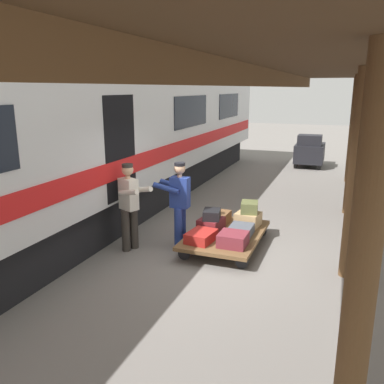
{
  "coord_description": "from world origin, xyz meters",
  "views": [
    {
      "loc": [
        -1.96,
        6.8,
        3.08
      ],
      "look_at": [
        0.7,
        -0.2,
        1.15
      ],
      "focal_mm": 37.86,
      "sensor_mm": 36.0,
      "label": 1
    }
  ],
  "objects_px": {
    "suitcase_slate_roller": "(241,230)",
    "suitcase_red_plastic": "(201,236)",
    "porter_by_door": "(130,204)",
    "train_car": "(57,139)",
    "suitcase_black_hardshell": "(212,214)",
    "suitcase_burgundy_valise": "(233,239)",
    "suitcase_olive_duffel": "(249,207)",
    "suitcase_brown_leather": "(220,217)",
    "porter_in_overalls": "(179,202)",
    "luggage_cart": "(226,235)",
    "baggage_tug": "(310,151)",
    "suitcase_tan_vintage": "(248,219)",
    "suitcase_maroon_trunk": "(211,225)"
  },
  "relations": [
    {
      "from": "suitcase_slate_roller",
      "to": "suitcase_red_plastic",
      "type": "bearing_deg",
      "value": 43.97
    },
    {
      "from": "suitcase_slate_roller",
      "to": "porter_by_door",
      "type": "bearing_deg",
      "value": 21.15
    },
    {
      "from": "train_car",
      "to": "suitcase_black_hardshell",
      "type": "relative_size",
      "value": 52.86
    },
    {
      "from": "suitcase_burgundy_valise",
      "to": "suitcase_slate_roller",
      "type": "bearing_deg",
      "value": -90.0
    },
    {
      "from": "suitcase_burgundy_valise",
      "to": "suitcase_olive_duffel",
      "type": "height_order",
      "value": "suitcase_olive_duffel"
    },
    {
      "from": "suitcase_red_plastic",
      "to": "porter_by_door",
      "type": "xyz_separation_m",
      "value": [
        1.39,
        0.18,
        0.53
      ]
    },
    {
      "from": "suitcase_brown_leather",
      "to": "suitcase_olive_duffel",
      "type": "bearing_deg",
      "value": -176.85
    },
    {
      "from": "suitcase_red_plastic",
      "to": "porter_in_overalls",
      "type": "height_order",
      "value": "porter_in_overalls"
    },
    {
      "from": "porter_by_door",
      "to": "train_car",
      "type": "bearing_deg",
      "value": -8.81
    },
    {
      "from": "suitcase_brown_leather",
      "to": "luggage_cart",
      "type": "bearing_deg",
      "value": 117.4
    },
    {
      "from": "porter_in_overalls",
      "to": "porter_by_door",
      "type": "bearing_deg",
      "value": 30.34
    },
    {
      "from": "suitcase_brown_leather",
      "to": "baggage_tug",
      "type": "relative_size",
      "value": 0.27
    },
    {
      "from": "suitcase_tan_vintage",
      "to": "baggage_tug",
      "type": "height_order",
      "value": "baggage_tug"
    },
    {
      "from": "suitcase_burgundy_valise",
      "to": "suitcase_black_hardshell",
      "type": "bearing_deg",
      "value": -43.71
    },
    {
      "from": "suitcase_tan_vintage",
      "to": "porter_in_overalls",
      "type": "bearing_deg",
      "value": 36.84
    },
    {
      "from": "train_car",
      "to": "suitcase_brown_leather",
      "type": "relative_size",
      "value": 47.56
    },
    {
      "from": "porter_by_door",
      "to": "suitcase_red_plastic",
      "type": "bearing_deg",
      "value": -172.45
    },
    {
      "from": "suitcase_tan_vintage",
      "to": "suitcase_black_hardshell",
      "type": "distance_m",
      "value": 0.88
    },
    {
      "from": "luggage_cart",
      "to": "suitcase_black_hardshell",
      "type": "xyz_separation_m",
      "value": [
        0.29,
        0.02,
        0.4
      ]
    },
    {
      "from": "porter_by_door",
      "to": "baggage_tug",
      "type": "height_order",
      "value": "porter_by_door"
    },
    {
      "from": "suitcase_black_hardshell",
      "to": "suitcase_olive_duffel",
      "type": "bearing_deg",
      "value": -133.04
    },
    {
      "from": "suitcase_slate_roller",
      "to": "suitcase_black_hardshell",
      "type": "bearing_deg",
      "value": 2.36
    },
    {
      "from": "suitcase_tan_vintage",
      "to": "suitcase_maroon_trunk",
      "type": "relative_size",
      "value": 0.93
    },
    {
      "from": "suitcase_tan_vintage",
      "to": "suitcase_red_plastic",
      "type": "height_order",
      "value": "suitcase_tan_vintage"
    },
    {
      "from": "suitcase_burgundy_valise",
      "to": "suitcase_olive_duffel",
      "type": "relative_size",
      "value": 1.18
    },
    {
      "from": "suitcase_brown_leather",
      "to": "suitcase_slate_roller",
      "type": "bearing_deg",
      "value": 136.03
    },
    {
      "from": "suitcase_brown_leather",
      "to": "suitcase_red_plastic",
      "type": "distance_m",
      "value": 1.18
    },
    {
      "from": "suitcase_burgundy_valise",
      "to": "suitcase_brown_leather",
      "type": "distance_m",
      "value": 1.33
    },
    {
      "from": "suitcase_maroon_trunk",
      "to": "porter_by_door",
      "type": "relative_size",
      "value": 0.3
    },
    {
      "from": "suitcase_burgundy_valise",
      "to": "baggage_tug",
      "type": "xyz_separation_m",
      "value": [
        -0.45,
        -10.0,
        0.21
      ]
    },
    {
      "from": "suitcase_red_plastic",
      "to": "porter_by_door",
      "type": "height_order",
      "value": "porter_by_door"
    },
    {
      "from": "suitcase_olive_duffel",
      "to": "porter_in_overalls",
      "type": "relative_size",
      "value": 0.25
    },
    {
      "from": "suitcase_tan_vintage",
      "to": "suitcase_maroon_trunk",
      "type": "height_order",
      "value": "suitcase_tan_vintage"
    },
    {
      "from": "suitcase_burgundy_valise",
      "to": "suitcase_red_plastic",
      "type": "height_order",
      "value": "suitcase_burgundy_valise"
    },
    {
      "from": "suitcase_slate_roller",
      "to": "porter_in_overalls",
      "type": "xyz_separation_m",
      "value": [
        1.18,
        0.29,
        0.54
      ]
    },
    {
      "from": "luggage_cart",
      "to": "suitcase_tan_vintage",
      "type": "distance_m",
      "value": 0.69
    },
    {
      "from": "train_car",
      "to": "suitcase_maroon_trunk",
      "type": "bearing_deg",
      "value": -171.19
    },
    {
      "from": "suitcase_tan_vintage",
      "to": "suitcase_maroon_trunk",
      "type": "xyz_separation_m",
      "value": [
        0.61,
        0.59,
        -0.01
      ]
    },
    {
      "from": "luggage_cart",
      "to": "baggage_tug",
      "type": "distance_m",
      "value": 9.44
    },
    {
      "from": "suitcase_tan_vintage",
      "to": "suitcase_black_hardshell",
      "type": "height_order",
      "value": "suitcase_black_hardshell"
    },
    {
      "from": "suitcase_black_hardshell",
      "to": "porter_by_door",
      "type": "bearing_deg",
      "value": 28.01
    },
    {
      "from": "suitcase_maroon_trunk",
      "to": "suitcase_slate_roller",
      "type": "height_order",
      "value": "suitcase_maroon_trunk"
    },
    {
      "from": "suitcase_slate_roller",
      "to": "suitcase_burgundy_valise",
      "type": "bearing_deg",
      "value": 90.0
    },
    {
      "from": "suitcase_slate_roller",
      "to": "suitcase_olive_duffel",
      "type": "xyz_separation_m",
      "value": [
        -0.01,
        -0.63,
        0.3
      ]
    },
    {
      "from": "train_car",
      "to": "porter_in_overalls",
      "type": "bearing_deg",
      "value": -175.6
    },
    {
      "from": "luggage_cart",
      "to": "porter_in_overalls",
      "type": "height_order",
      "value": "porter_in_overalls"
    },
    {
      "from": "suitcase_red_plastic",
      "to": "suitcase_black_hardshell",
      "type": "bearing_deg",
      "value": -92.03
    },
    {
      "from": "porter_in_overalls",
      "to": "suitcase_black_hardshell",
      "type": "bearing_deg",
      "value": -155.41
    },
    {
      "from": "suitcase_burgundy_valise",
      "to": "luggage_cart",
      "type": "bearing_deg",
      "value": -62.6
    },
    {
      "from": "suitcase_brown_leather",
      "to": "porter_in_overalls",
      "type": "relative_size",
      "value": 0.27
    }
  ]
}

